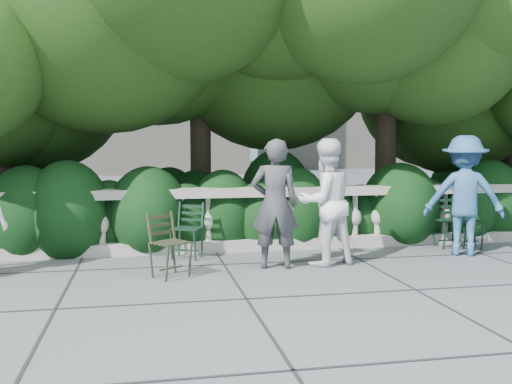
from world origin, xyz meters
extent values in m
plane|color=#515358|center=(0.00, 0.00, 0.00)|extent=(90.00, 90.00, 0.00)
cube|color=#9E998E|center=(0.00, 1.80, 0.09)|extent=(12.00, 0.32, 0.18)
cube|color=#9E998E|center=(0.00, 1.80, 0.93)|extent=(12.00, 0.36, 0.14)
cylinder|color=#3F3023|center=(-4.00, 3.40, 1.40)|extent=(0.40, 0.40, 2.80)
cylinder|color=#3F3023|center=(-0.50, 4.00, 1.70)|extent=(0.40, 0.40, 3.40)
cylinder|color=#3F3023|center=(3.00, 3.30, 1.50)|extent=(0.40, 0.40, 3.00)
ellipsoid|color=black|center=(3.00, 2.84, 3.92)|extent=(5.52, 5.52, 4.14)
cylinder|color=#3F3023|center=(6.00, 3.80, 1.30)|extent=(0.40, 0.40, 2.60)
imported|color=#3B3C40|center=(0.15, 0.46, 0.88)|extent=(0.71, 0.53, 1.76)
imported|color=white|center=(0.89, 0.54, 0.88)|extent=(1.00, 0.86, 1.77)
imported|color=#2E5A8A|center=(3.19, 0.81, 0.91)|extent=(1.35, 1.09, 1.82)
camera|label=1|loc=(-1.58, -7.02, 1.71)|focal=40.00mm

